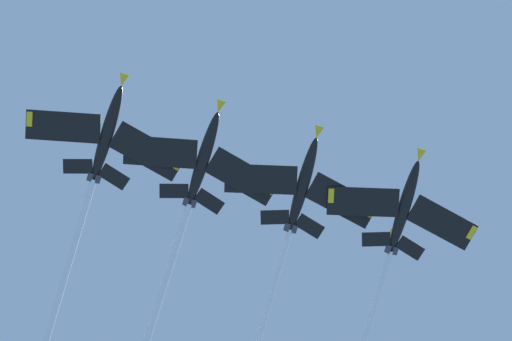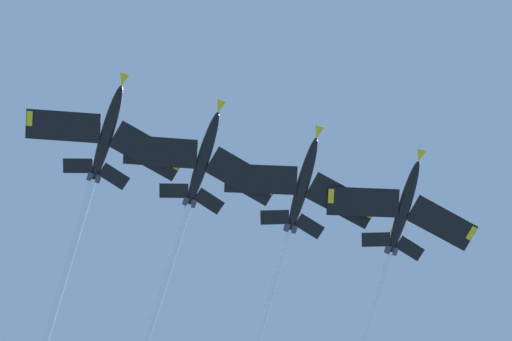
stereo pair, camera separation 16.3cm
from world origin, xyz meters
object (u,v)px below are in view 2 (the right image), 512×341
(jet_far_left, at_px, (396,234))
(jet_inner_right, at_px, (96,172))
(jet_centre, at_px, (186,213))
(jet_inner_left, at_px, (294,214))

(jet_far_left, relative_size, jet_inner_right, 0.94)
(jet_far_left, distance_m, jet_centre, 26.60)
(jet_inner_left, relative_size, jet_centre, 0.91)
(jet_far_left, height_order, jet_inner_left, jet_inner_left)
(jet_inner_left, bearing_deg, jet_far_left, 9.24)
(jet_inner_right, bearing_deg, jet_centre, 23.51)
(jet_far_left, height_order, jet_centre, jet_centre)
(jet_inner_left, bearing_deg, jet_inner_right, -169.04)
(jet_far_left, xyz_separation_m, jet_inner_left, (-12.98, -2.11, 0.29))
(jet_far_left, distance_m, jet_inner_left, 13.16)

